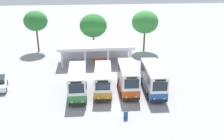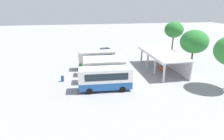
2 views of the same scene
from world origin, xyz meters
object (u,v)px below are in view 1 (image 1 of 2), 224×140
waiting_chair_middle_seat (101,60)px  waiting_chair_fifth_seat (108,60)px  waiting_chair_fourth_seat (104,60)px  parked_car_flank (0,83)px  litter_bin_apron (126,115)px  city_bus_middle_cream (128,78)px  city_bus_fourth_amber (153,78)px  waiting_chair_end_by_column (94,61)px  city_bus_nearest_orange (77,81)px  city_bus_second_in_row (103,79)px  waiting_chair_second_from_end (97,60)px

waiting_chair_middle_seat → waiting_chair_fifth_seat: size_ratio=1.00×
waiting_chair_fifth_seat → waiting_chair_fourth_seat: bearing=175.5°
parked_car_flank → litter_bin_apron: 18.27m
parked_car_flank → waiting_chair_fourth_seat: (14.78, 8.71, -0.30)m
waiting_chair_middle_seat → litter_bin_apron: size_ratio=0.96×
city_bus_middle_cream → city_bus_fourth_amber: size_ratio=0.88×
city_bus_fourth_amber → waiting_chair_end_by_column: city_bus_fourth_amber is taller
city_bus_middle_cream → parked_car_flank: (-17.15, 2.36, -1.12)m
city_bus_middle_cream → city_bus_fourth_amber: 3.30m
city_bus_nearest_orange → waiting_chair_fourth_seat: bearing=70.2°
waiting_chair_end_by_column → litter_bin_apron: size_ratio=0.96×
city_bus_middle_cream → parked_car_flank: 17.35m
city_bus_second_in_row → city_bus_fourth_amber: city_bus_fourth_amber is taller
city_bus_nearest_orange → waiting_chair_fifth_seat: 12.61m
city_bus_middle_cream → waiting_chair_second_from_end: 11.73m
city_bus_nearest_orange → parked_car_flank: size_ratio=1.54×
city_bus_middle_cream → city_bus_nearest_orange: bearing=-175.1°
city_bus_middle_cream → parked_car_flank: city_bus_middle_cream is taller
waiting_chair_end_by_column → waiting_chair_fourth_seat: 1.74m
litter_bin_apron → waiting_chair_fifth_seat: bearing=91.7°
waiting_chair_second_from_end → city_bus_middle_cream: bearing=-72.4°
city_bus_nearest_orange → city_bus_second_in_row: bearing=11.2°
city_bus_second_in_row → waiting_chair_end_by_column: 11.05m
city_bus_middle_cream → waiting_chair_fourth_seat: 11.42m
city_bus_fourth_amber → waiting_chair_second_from_end: size_ratio=8.94×
city_bus_fourth_amber → waiting_chair_fourth_seat: size_ratio=8.94×
city_bus_nearest_orange → litter_bin_apron: size_ratio=7.60×
city_bus_fourth_amber → waiting_chair_fourth_seat: 12.79m
city_bus_nearest_orange → waiting_chair_second_from_end: (3.03, 11.66, -1.40)m
city_bus_middle_cream → waiting_chair_fifth_seat: size_ratio=7.88×
city_bus_second_in_row → litter_bin_apron: (2.03, -6.72, -1.32)m
city_bus_nearest_orange → parked_car_flank: bearing=164.6°
city_bus_fourth_amber → waiting_chair_second_from_end: (-6.81, 11.42, -1.36)m
waiting_chair_middle_seat → waiting_chair_fourth_seat: (0.58, 0.08, 0.00)m
city_bus_second_in_row → parked_car_flank: (-13.87, 2.27, -0.95)m
parked_car_flank → litter_bin_apron: size_ratio=4.93×
city_bus_fourth_amber → waiting_chair_end_by_column: size_ratio=8.94×
waiting_chair_end_by_column → waiting_chair_second_from_end: bearing=6.2°
city_bus_fourth_amber → waiting_chair_second_from_end: bearing=120.8°
waiting_chair_end_by_column → waiting_chair_fifth_seat: same height
waiting_chair_second_from_end → litter_bin_apron: (2.28, -17.73, -0.07)m
waiting_chair_end_by_column → waiting_chair_middle_seat: (1.16, -0.03, 0.00)m
city_bus_middle_cream → waiting_chair_fifth_seat: (-1.79, 11.03, -1.42)m
city_bus_second_in_row → city_bus_fourth_amber: size_ratio=0.90×
waiting_chair_end_by_column → waiting_chair_fourth_seat: same height
city_bus_nearest_orange → city_bus_second_in_row: (3.28, 0.65, -0.14)m
waiting_chair_end_by_column → waiting_chair_fifth_seat: bearing=-0.1°
city_bus_second_in_row → waiting_chair_end_by_column: size_ratio=8.08×
city_bus_fourth_amber → parked_car_flank: city_bus_fourth_amber is taller
waiting_chair_end_by_column → city_bus_fourth_amber: bearing=-56.9°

